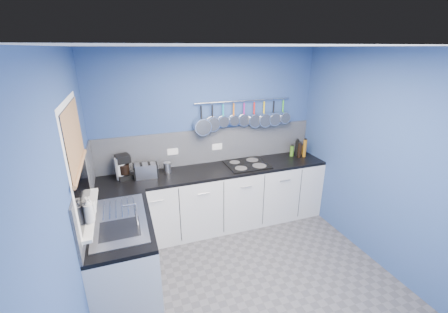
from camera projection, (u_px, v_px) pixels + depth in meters
floor at (250, 281)px, 3.34m from camera, size 3.20×3.00×0.02m
ceiling at (259, 45)px, 2.46m from camera, size 3.20×3.00×0.02m
wall_back at (210, 139)px, 4.24m from camera, size 3.20×0.02×2.50m
wall_front at (373, 294)px, 1.57m from camera, size 3.20×0.02×2.50m
wall_left at (75, 209)px, 2.40m from camera, size 0.02×3.00×2.50m
wall_right at (380, 161)px, 3.40m from camera, size 0.02×3.00×2.50m
backsplash_back at (210, 146)px, 4.25m from camera, size 3.20×0.02×0.50m
backsplash_left at (86, 188)px, 2.97m from camera, size 0.02×1.80×0.50m
cabinet_run_back at (217, 199)px, 4.25m from camera, size 3.20×0.60×0.86m
worktop_back at (217, 170)px, 4.09m from camera, size 3.20×0.60×0.04m
cabinet_run_left at (125, 259)px, 3.05m from camera, size 0.60×1.20×0.86m
worktop_left at (120, 221)px, 2.89m from camera, size 0.60×1.20×0.04m
window_frame at (77, 162)px, 2.57m from camera, size 0.01×1.00×1.10m
window_glass at (78, 161)px, 2.57m from camera, size 0.01×0.90×1.00m
bamboo_blind at (74, 137)px, 2.50m from camera, size 0.01×0.90×0.55m
window_sill at (90, 212)px, 2.76m from camera, size 0.10×0.98×0.03m
sink_unit at (120, 219)px, 2.88m from camera, size 0.50×0.95×0.01m
mixer_tap at (136, 214)px, 2.73m from camera, size 0.12×0.08×0.26m
socket_left at (173, 152)px, 4.08m from camera, size 0.15×0.01×0.09m
socket_right at (217, 147)px, 4.28m from camera, size 0.15×0.01×0.09m
pot_rail at (244, 101)px, 4.15m from camera, size 1.45×0.02×0.02m
soap_bottle_a at (88, 210)px, 2.54m from camera, size 0.11×0.11×0.24m
soap_bottle_b at (90, 205)px, 2.67m from camera, size 0.09×0.09×0.17m
paper_towel at (121, 169)px, 3.73m from camera, size 0.13×0.13×0.29m
coffee_maker at (124, 167)px, 3.74m from camera, size 0.22×0.23×0.31m
toaster at (146, 171)px, 3.80m from camera, size 0.29×0.18×0.18m
canister at (167, 167)px, 3.95m from camera, size 0.11×0.11×0.14m
hob at (247, 164)px, 4.23m from camera, size 0.58×0.51×0.01m
pan_0 at (201, 119)px, 4.02m from camera, size 0.24×0.12×0.43m
pan_1 at (212, 117)px, 4.07m from camera, size 0.21×0.07×0.40m
pan_2 at (223, 115)px, 4.11m from camera, size 0.16×0.07×0.35m
pan_3 at (234, 114)px, 4.16m from camera, size 0.16×0.07×0.35m
pan_4 at (244, 114)px, 4.21m from camera, size 0.18×0.05×0.37m
pan_5 at (254, 114)px, 4.26m from camera, size 0.20×0.08×0.39m
pan_6 at (264, 113)px, 4.31m from camera, size 0.21×0.10×0.40m
pan_7 at (274, 112)px, 4.36m from camera, size 0.20×0.10×0.39m
pan_8 at (283, 111)px, 4.41m from camera, size 0.17×0.12×0.36m
condiment_0 at (301, 150)px, 4.63m from camera, size 0.06×0.06×0.15m
condiment_1 at (297, 147)px, 4.60m from camera, size 0.06×0.06×0.23m
condiment_2 at (292, 151)px, 4.55m from camera, size 0.06×0.06×0.16m
condiment_3 at (305, 148)px, 4.51m from camera, size 0.05×0.05×0.27m
condiment_4 at (300, 150)px, 4.48m from camera, size 0.06×0.06×0.23m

